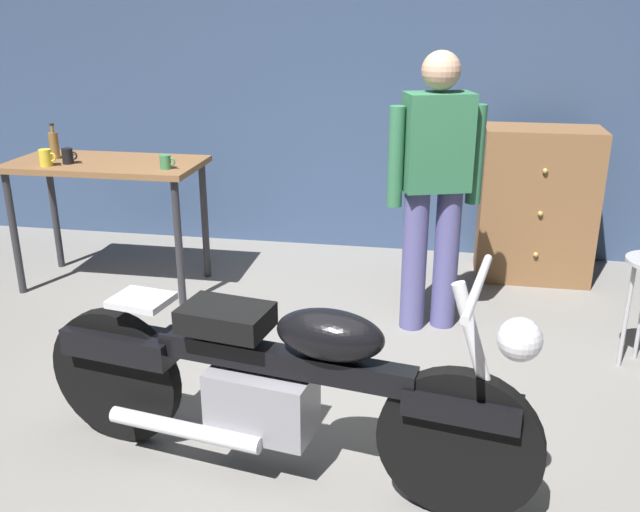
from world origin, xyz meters
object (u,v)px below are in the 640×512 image
Objects in this scene: motorcycle at (276,381)px; bottle at (54,145)px; mug_black_matte at (68,156)px; mug_green_speckled at (166,162)px; person_standing at (435,182)px; mug_yellow_tall at (46,158)px; wooden_dresser at (537,205)px.

motorcycle is 2.83m from bottle.
mug_green_speckled is at bearing -2.85° from mug_black_matte.
mug_green_speckled is at bearing -23.32° from person_standing.
mug_black_matte is (-2.42, 0.19, 0.03)m from person_standing.
person_standing is 1.73m from mug_green_speckled.
person_standing is 2.43m from mug_black_matte.
bottle is (-2.60, 0.33, 0.07)m from person_standing.
mug_black_matte is (0.11, 0.09, -0.00)m from mug_yellow_tall.
motorcycle is 1.76m from person_standing.
motorcycle is 2.60m from mug_black_matte.
mug_black_matte reaches higher than motorcycle.
motorcycle is at bearing -117.02° from wooden_dresser.
wooden_dresser is at bearing 18.74° from mug_green_speckled.
bottle reaches higher than mug_black_matte.
wooden_dresser is at bearing 11.14° from bottle.
mug_green_speckled is (-1.14, 1.74, 0.50)m from motorcycle.
bottle is (-0.17, 0.14, 0.04)m from mug_black_matte.
bottle is (-0.88, 0.18, 0.05)m from mug_green_speckled.
mug_yellow_tall reaches higher than motorcycle.
wooden_dresser is 3.41m from bottle.
person_standing is 14.43× the size of mug_yellow_tall.
mug_yellow_tall is (-2.53, 0.10, 0.03)m from person_standing.
mug_green_speckled is at bearing 3.93° from mug_yellow_tall.
mug_yellow_tall reaches higher than mug_green_speckled.
mug_black_matte is at bearing -165.83° from wooden_dresser.
bottle reaches higher than wooden_dresser.
person_standing reaches higher than bottle.
motorcycle is 1.97× the size of wooden_dresser.
wooden_dresser is (1.31, 2.57, 0.10)m from motorcycle.
wooden_dresser is 9.50× the size of mug_yellow_tall.
mug_yellow_tall is (-3.25, -0.89, 0.41)m from wooden_dresser.
person_standing is 1.52× the size of wooden_dresser.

